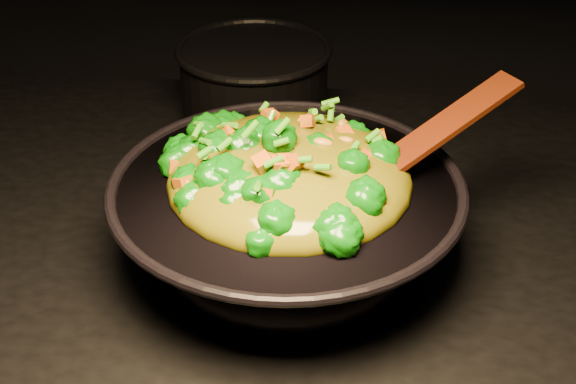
# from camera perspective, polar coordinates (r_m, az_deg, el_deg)

# --- Properties ---
(wok) EXTENTS (0.39, 0.39, 0.11)m
(wok) POSITION_cam_1_polar(r_m,az_deg,el_deg) (0.91, -0.09, -2.38)
(wok) COLOR black
(wok) RESTS_ON stovetop
(stir_fry) EXTENTS (0.33, 0.33, 0.09)m
(stir_fry) POSITION_cam_1_polar(r_m,az_deg,el_deg) (0.86, 0.12, 3.30)
(stir_fry) COLOR #0B5D06
(stir_fry) RESTS_ON wok
(spatula) EXTENTS (0.21, 0.17, 0.10)m
(spatula) POSITION_cam_1_polar(r_m,az_deg,el_deg) (0.89, 9.77, 3.71)
(spatula) COLOR #3A1707
(spatula) RESTS_ON wok
(back_pot) EXTENTS (0.27, 0.27, 0.12)m
(back_pot) POSITION_cam_1_polar(r_m,az_deg,el_deg) (1.20, -2.40, 7.63)
(back_pot) COLOR black
(back_pot) RESTS_ON stovetop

